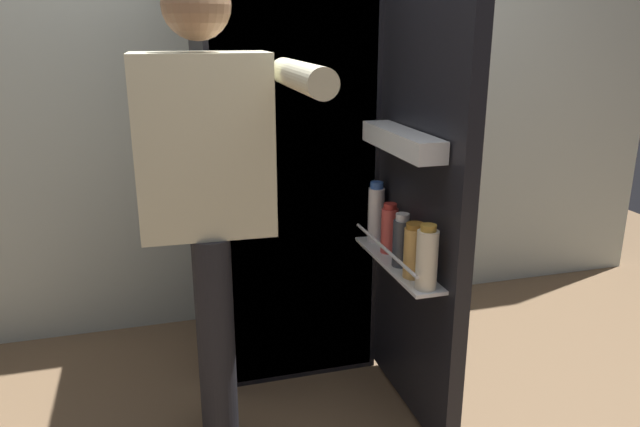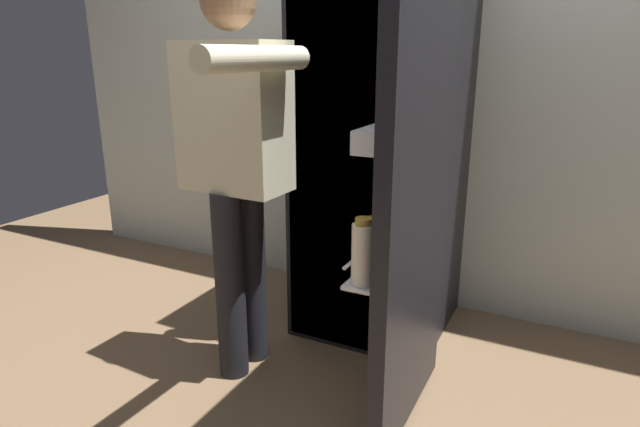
% 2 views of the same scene
% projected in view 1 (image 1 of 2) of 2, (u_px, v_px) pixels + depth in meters
% --- Properties ---
extents(ground_plane, '(6.32, 6.32, 0.00)m').
position_uv_depth(ground_plane, '(317.00, 412.00, 2.29)').
color(ground_plane, brown).
extents(kitchen_wall, '(4.40, 0.10, 2.56)m').
position_uv_depth(kitchen_wall, '(261.00, 56.00, 2.79)').
color(kitchen_wall, beige).
rests_on(kitchen_wall, ground_plane).
extents(refrigerator, '(0.71, 1.30, 1.78)m').
position_uv_depth(refrigerator, '(289.00, 156.00, 2.51)').
color(refrigerator, black).
rests_on(refrigerator, ground_plane).
extents(person, '(0.51, 0.72, 1.57)m').
position_uv_depth(person, '(210.00, 185.00, 1.88)').
color(person, black).
rests_on(person, ground_plane).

